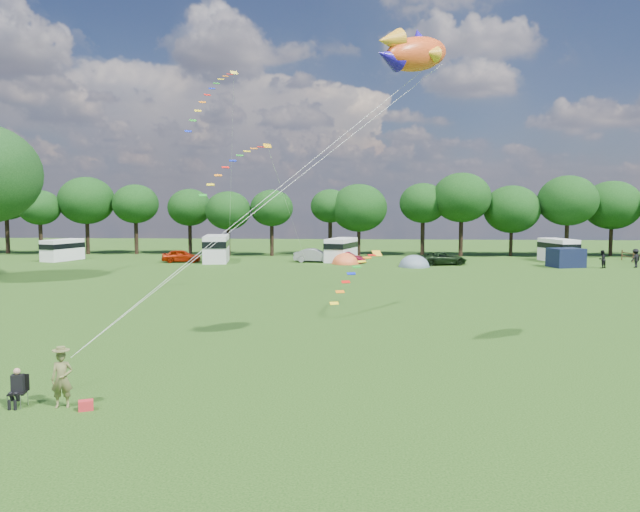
# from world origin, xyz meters

# --- Properties ---
(ground_plane) EXTENTS (180.00, 180.00, 0.00)m
(ground_plane) POSITION_xyz_m (0.00, 0.00, 0.00)
(ground_plane) COLOR black
(ground_plane) RESTS_ON ground
(tree_line) EXTENTS (102.98, 10.98, 10.27)m
(tree_line) POSITION_xyz_m (5.30, 54.99, 6.35)
(tree_line) COLOR black
(tree_line) RESTS_ON ground
(car_a) EXTENTS (4.49, 2.20, 1.44)m
(car_a) POSITION_xyz_m (-17.90, 45.11, 0.72)
(car_a) COLOR #9A1D04
(car_a) RESTS_ON ground
(car_b) EXTENTS (4.38, 2.00, 1.50)m
(car_b) POSITION_xyz_m (-3.16, 46.21, 0.75)
(car_b) COLOR gray
(car_b) RESTS_ON ground
(car_c) EXTENTS (4.49, 2.97, 1.25)m
(car_c) POSITION_xyz_m (0.42, 45.84, 0.62)
(car_c) COLOR #A7193A
(car_c) RESTS_ON ground
(car_d) EXTENTS (5.49, 3.52, 1.38)m
(car_d) POSITION_xyz_m (10.74, 44.17, 0.69)
(car_d) COLOR black
(car_d) RESTS_ON ground
(campervan_a) EXTENTS (3.48, 5.35, 2.43)m
(campervan_a) POSITION_xyz_m (-32.11, 46.33, 1.30)
(campervan_a) COLOR white
(campervan_a) RESTS_ON ground
(campervan_b) EXTENTS (3.46, 6.37, 2.97)m
(campervan_b) POSITION_xyz_m (-14.13, 45.79, 1.59)
(campervan_b) COLOR silver
(campervan_b) RESTS_ON ground
(campervan_c) EXTENTS (3.75, 5.77, 2.61)m
(campervan_c) POSITION_xyz_m (-0.24, 47.39, 1.40)
(campervan_c) COLOR white
(campervan_c) RESTS_ON ground
(campervan_d) EXTENTS (3.50, 5.63, 2.57)m
(campervan_d) POSITION_xyz_m (24.11, 48.74, 1.38)
(campervan_d) COLOR white
(campervan_d) RESTS_ON ground
(tent_orange) EXTENTS (2.99, 3.28, 2.34)m
(tent_orange) POSITION_xyz_m (0.30, 44.61, 0.02)
(tent_orange) COLOR orange
(tent_orange) RESTS_ON ground
(tent_greyblue) EXTENTS (3.27, 3.58, 2.43)m
(tent_greyblue) POSITION_xyz_m (7.48, 41.90, 0.02)
(tent_greyblue) COLOR slate
(tent_greyblue) RESTS_ON ground
(awning_navy) EXTENTS (3.69, 3.29, 1.95)m
(awning_navy) POSITION_xyz_m (23.02, 42.68, 0.97)
(awning_navy) COLOR black
(awning_navy) RESTS_ON ground
(kite_flyer) EXTENTS (0.76, 0.59, 1.86)m
(kite_flyer) POSITION_xyz_m (-7.62, -3.44, 0.93)
(kite_flyer) COLOR brown
(kite_flyer) RESTS_ON ground
(camp_chair) EXTENTS (0.61, 0.61, 1.28)m
(camp_chair) POSITION_xyz_m (-9.11, -3.44, 0.77)
(camp_chair) COLOR #99999E
(camp_chair) RESTS_ON ground
(kite_bag) EXTENTS (0.54, 0.47, 0.32)m
(kite_bag) POSITION_xyz_m (-6.74, -3.68, 0.16)
(kite_bag) COLOR red
(kite_bag) RESTS_ON ground
(fish_kite) EXTENTS (3.67, 3.36, 2.11)m
(fish_kite) POSITION_xyz_m (4.02, 3.29, 12.65)
(fish_kite) COLOR #E44C19
(fish_kite) RESTS_ON ground
(streamer_kite_a) EXTENTS (3.35, 5.48, 5.76)m
(streamer_kite_a) POSITION_xyz_m (-10.08, 29.16, 15.89)
(streamer_kite_a) COLOR yellow
(streamer_kite_a) RESTS_ON ground
(streamer_kite_b) EXTENTS (4.24, 4.54, 3.78)m
(streamer_kite_b) POSITION_xyz_m (-6.18, 19.95, 9.54)
(streamer_kite_b) COLOR #E09F0C
(streamer_kite_b) RESTS_ON ground
(streamer_kite_c) EXTENTS (3.15, 4.83, 2.79)m
(streamer_kite_c) POSITION_xyz_m (1.99, 15.26, 2.66)
(streamer_kite_c) COLOR gold
(streamer_kite_c) RESTS_ON ground
(walker_a) EXTENTS (1.05, 0.97, 1.84)m
(walker_a) POSITION_xyz_m (26.33, 41.84, 0.92)
(walker_a) COLOR black
(walker_a) RESTS_ON ground
(walker_b) EXTENTS (1.37, 1.20, 1.95)m
(walker_b) POSITION_xyz_m (29.91, 42.54, 0.97)
(walker_b) COLOR black
(walker_b) RESTS_ON ground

